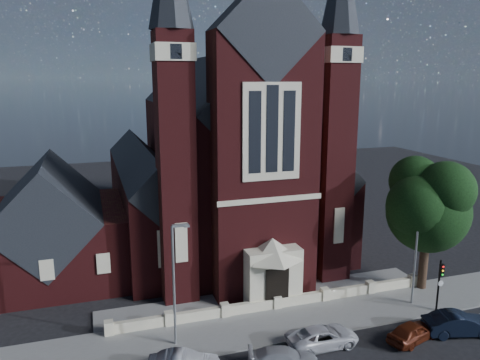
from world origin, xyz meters
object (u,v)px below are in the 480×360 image
at_px(church, 217,163).
at_px(car_navy, 459,324).
at_px(car_silver_b, 284,358).
at_px(car_dark_red, 412,332).
at_px(car_white_suv, 323,337).
at_px(parish_hall, 51,231).
at_px(street_tree, 432,207).
at_px(street_lamp_right, 417,247).
at_px(traffic_signal, 440,279).
at_px(street_lamp_left, 175,278).

relative_size(church, car_navy, 7.57).
xyz_separation_m(car_silver_b, car_dark_red, (9.11, 0.06, 0.05)).
height_order(car_silver_b, car_white_suv, car_white_suv).
bearing_deg(car_silver_b, parish_hall, 51.98).
distance_m(car_silver_b, car_white_suv, 3.54).
bearing_deg(car_navy, street_tree, -7.45).
distance_m(street_lamp_right, traffic_signal, 2.71).
bearing_deg(church, street_lamp_left, -112.66).
xyz_separation_m(car_white_suv, car_navy, (9.29, -1.54, 0.11)).
distance_m(parish_hall, traffic_signal, 31.20).
relative_size(street_tree, street_lamp_left, 1.32).
xyz_separation_m(street_tree, car_navy, (-2.41, -6.22, -6.20)).
xyz_separation_m(street_tree, street_lamp_left, (-20.51, -1.71, -2.36)).
xyz_separation_m(street_lamp_right, car_silver_b, (-12.46, -4.31, -3.99)).
height_order(church, street_lamp_right, church).
distance_m(street_tree, car_white_suv, 14.09).
bearing_deg(traffic_signal, parish_hall, 150.02).
height_order(parish_hall, traffic_signal, parish_hall).
height_order(street_lamp_left, traffic_signal, street_lamp_left).
xyz_separation_m(church, car_navy, (10.19, -23.45, -7.43)).
relative_size(car_silver_b, car_dark_red, 1.09).
xyz_separation_m(street_lamp_left, traffic_signal, (18.91, -1.57, -2.02)).
xyz_separation_m(parish_hall, traffic_signal, (27.00, -15.57, -1.43)).
relative_size(parish_hall, car_navy, 2.65).
bearing_deg(car_navy, church, 37.19).
bearing_deg(street_tree, parish_hall, 156.74).
bearing_deg(traffic_signal, car_white_suv, -172.13).
height_order(street_lamp_left, car_silver_b, street_lamp_left).
height_order(street_tree, car_dark_red, street_tree).
relative_size(parish_hall, street_lamp_right, 1.51).
bearing_deg(street_lamp_right, car_silver_b, -160.93).
height_order(car_silver_b, car_dark_red, car_dark_red).
bearing_deg(car_dark_red, parish_hall, 34.06).
relative_size(church, traffic_signal, 8.72).
bearing_deg(church, car_white_suv, -87.65).
height_order(church, street_lamp_left, church).
relative_size(car_dark_red, car_navy, 0.84).
distance_m(church, car_silver_b, 24.57).
relative_size(street_lamp_right, car_dark_red, 2.10).
height_order(church, street_tree, church).
bearing_deg(street_lamp_right, church, 118.04).
bearing_deg(car_white_suv, traffic_signal, -82.43).
height_order(traffic_signal, car_dark_red, traffic_signal).
bearing_deg(traffic_signal, car_silver_b, -168.44).
bearing_deg(street_lamp_left, street_lamp_right, 0.00).
bearing_deg(parish_hall, church, 17.16).
xyz_separation_m(traffic_signal, car_navy, (-0.81, -2.94, -1.82)).
xyz_separation_m(street_lamp_left, street_lamp_right, (18.00, 0.00, 0.00)).
xyz_separation_m(car_dark_red, car_navy, (3.45, -0.26, 0.10)).
relative_size(street_lamp_left, traffic_signal, 2.02).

